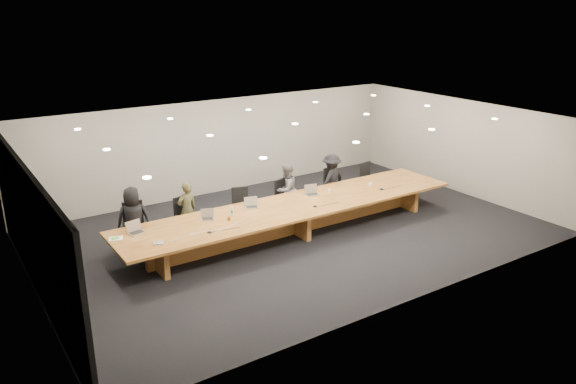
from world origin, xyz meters
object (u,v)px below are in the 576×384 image
amber_mug (229,219)px  person_b (187,210)px  chair_mid_left (242,207)px  chair_far_right (370,179)px  chair_far_left (135,226)px  laptop_c (252,203)px  water_bottle (232,212)px  mic_right (382,189)px  laptop_b (208,215)px  person_d (331,180)px  mic_left (210,232)px  mic_center (315,206)px  paper_cup_far (370,184)px  av_box (158,243)px  paper_cup_near (329,191)px  chair_mid_right (286,197)px  person_c (286,190)px  laptop_d (312,190)px  chair_left (187,217)px  person_a (134,220)px  chair_right (334,185)px

amber_mug → person_b: bearing=109.3°
chair_mid_left → chair_far_right: 4.33m
chair_far_left → chair_mid_left: chair_far_left is taller
laptop_c → water_bottle: bearing=-142.6°
chair_far_left → mic_right: bearing=-5.1°
laptop_b → water_bottle: bearing=11.2°
person_d → mic_left: bearing=5.5°
laptop_c → amber_mug: laptop_c is taller
laptop_b → mic_left: 0.80m
mic_center → paper_cup_far: bearing=12.3°
paper_cup_far → person_b: bearing=166.3°
water_bottle → av_box: (-2.02, -0.57, -0.10)m
amber_mug → paper_cup_near: size_ratio=1.05×
mic_right → chair_far_left: bearing=165.6°
chair_mid_right → laptop_c: (-1.50, -0.79, 0.38)m
laptop_c → person_d: bearing=32.2°
chair_mid_right → person_c: person_c is taller
chair_mid_left → mic_left: size_ratio=8.15×
person_c → laptop_c: (-1.52, -0.79, 0.16)m
laptop_b → av_box: (-1.46, -0.69, -0.10)m
chair_far_left → chair_mid_right: bearing=7.9°
chair_mid_left → person_c: person_c is taller
person_b → laptop_d: person_b is taller
chair_far_left → paper_cup_far: 6.23m
chair_left → person_c: person_c is taller
laptop_d → av_box: bearing=-156.5°
mic_right → amber_mug: bearing=176.8°
amber_mug → paper_cup_near: bearing=6.4°
laptop_b → paper_cup_far: (4.74, -0.21, -0.07)m
chair_mid_right → chair_far_right: bearing=-20.0°
water_bottle → amber_mug: 0.29m
laptop_d → av_box: (-4.47, -0.77, -0.12)m
person_c → person_d: (1.50, -0.02, 0.02)m
person_a → person_d: size_ratio=1.04×
laptop_d → mic_center: (-0.47, -0.75, -0.12)m
chair_far_right → mic_right: chair_far_right is taller
av_box → person_b: bearing=74.4°
chair_mid_right → laptop_b: (-2.73, -0.90, 0.37)m
chair_far_left → av_box: 1.71m
mic_left → chair_mid_right: bearing=28.3°
chair_right → chair_far_right: chair_right is taller
mic_center → mic_right: mic_right is taller
amber_mug → laptop_b: bearing=138.0°
laptop_d → paper_cup_far: (1.73, -0.28, -0.08)m
chair_far_left → person_b: person_b is taller
chair_left → mic_left: bearing=-109.1°
chair_far_left → amber_mug: bearing=-28.2°
chair_far_right → mic_left: chair_far_right is taller
paper_cup_near → paper_cup_far: (1.23, -0.23, 0.01)m
laptop_c → chair_right: bearing=32.7°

